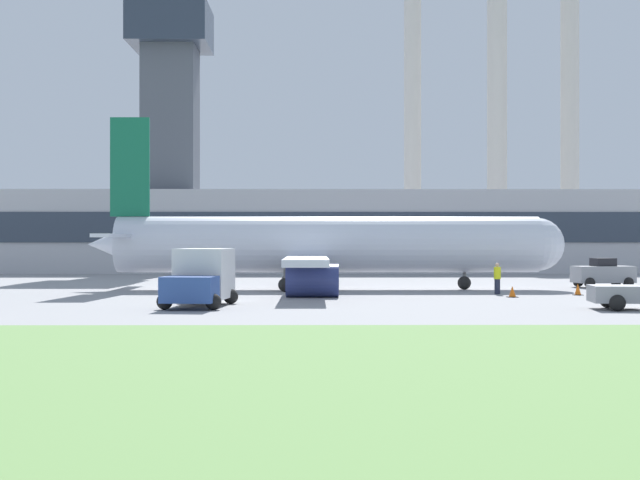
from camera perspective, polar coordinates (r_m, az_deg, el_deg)
ground_plane at (r=48.49m, az=-1.31°, el=-3.52°), size 400.00×400.00×0.00m
grass_strip at (r=12.27m, az=-3.90°, el=-13.80°), size 240.00×37.00×0.06m
terminal_building at (r=84.85m, az=-1.82°, el=1.24°), size 71.14×12.49×25.31m
smokestack_left at (r=117.91m, az=5.95°, el=7.88°), size 2.58×2.58×38.15m
smokestack_right at (r=115.24m, az=11.26°, el=8.39°), size 2.86×2.86×39.43m
smokestack_far at (r=118.68m, az=15.70°, el=9.27°), size 2.68×2.68×44.05m
airplane at (r=53.30m, az=0.05°, el=-0.37°), size 28.56×25.40×10.32m
pushback_tug at (r=58.67m, az=17.66°, el=-2.11°), size 3.90×2.63×1.84m
baggage_truck at (r=40.41m, az=-7.61°, el=-2.43°), size 3.20×5.49×2.58m
ground_crew_person at (r=49.81m, az=11.28°, el=-2.41°), size 0.50×0.50×1.72m
traffic_cone_near_nose at (r=50.04m, az=16.18°, el=-3.08°), size 0.50×0.50×0.63m
traffic_cone_wingtip at (r=47.34m, az=12.21°, el=-3.28°), size 0.54×0.54×0.58m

